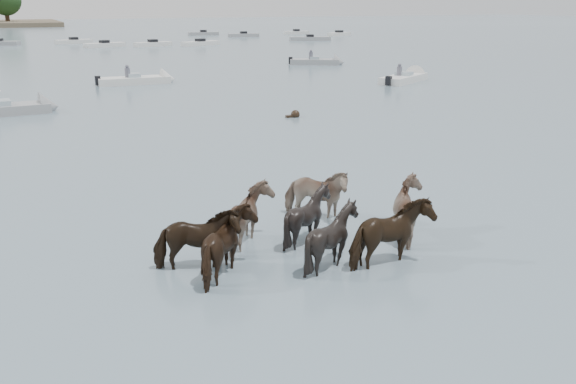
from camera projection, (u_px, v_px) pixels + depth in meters
name	position (u px, v px, depth m)	size (l,w,h in m)	color
ground	(215.00, 253.00, 13.49)	(400.00, 400.00, 0.00)	#4B606C
pony_herd	(309.00, 226.00, 13.47)	(6.92, 4.81, 1.61)	black
swimming_pony	(294.00, 115.00, 29.43)	(0.72, 0.44, 0.44)	black
motorboat_b	(18.00, 109.00, 30.37)	(5.10, 1.89, 1.92)	gray
motorboat_c	(145.00, 80.00, 41.49)	(5.43, 1.79, 1.92)	silver
motorboat_d	(408.00, 78.00, 42.78)	(5.39, 4.05, 1.92)	silver
motorboat_e	(323.00, 62.00, 53.98)	(4.98, 3.71, 1.92)	gray
distant_flotilla	(23.00, 43.00, 77.41)	(104.92, 26.58, 0.93)	silver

